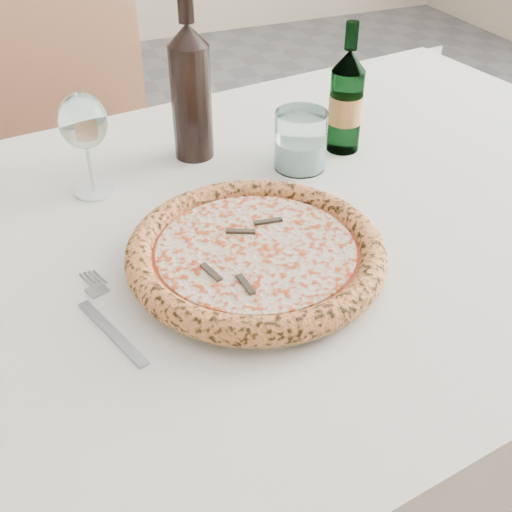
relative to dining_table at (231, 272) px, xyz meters
The scene contains 10 objects.
floor 0.76m from the dining_table, 42.53° to the left, with size 5.00×6.00×0.02m, color #57585F.
dining_table is the anchor object (origin of this frame).
chair_far 0.74m from the dining_table, 95.68° to the left, with size 0.51×0.51×0.93m.
plate 0.13m from the dining_table, 90.00° to the right, with size 0.30×0.30×0.02m.
pizza 0.15m from the dining_table, 90.00° to the right, with size 0.34×0.34×0.04m.
fork 0.25m from the dining_table, 148.74° to the right, with size 0.06×0.20×0.00m.
wine_glass 0.31m from the dining_table, 131.06° to the left, with size 0.07×0.07×0.16m.
tumbler 0.25m from the dining_table, 36.60° to the left, with size 0.09×0.09×0.10m.
beer_bottle 0.36m from the dining_table, 30.46° to the left, with size 0.06×0.06×0.22m.
wine_bottle 0.31m from the dining_table, 83.28° to the left, with size 0.07×0.07×0.28m.
Camera 1 is at (-0.51, -0.95, 1.28)m, focal length 45.00 mm.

